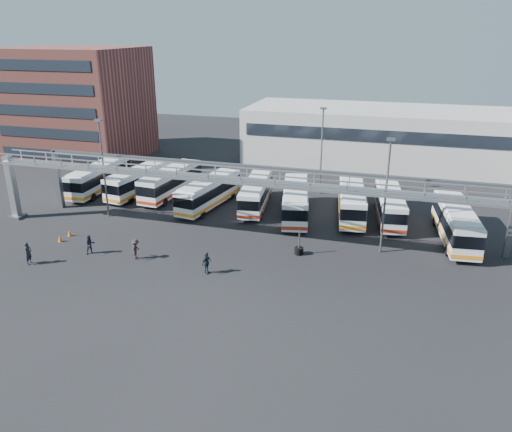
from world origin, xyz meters
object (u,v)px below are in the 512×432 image
(bus_1, at_px, (140,180))
(bus_6, at_px, (352,200))
(light_pole_mid, at_px, (386,190))
(light_pole_back, at_px, (322,146))
(cone_left, at_px, (60,238))
(tire_stack, at_px, (299,250))
(pedestrian_d, at_px, (206,263))
(bus_8, at_px, (456,222))
(pedestrian_a, at_px, (28,253))
(bus_0, at_px, (99,177))
(bus_3, at_px, (209,192))
(pedestrian_c, at_px, (136,249))
(pedestrian_b, at_px, (90,244))
(light_pole_left, at_px, (103,164))
(bus_7, at_px, (390,204))
(bus_5, at_px, (296,200))
(cone_right, at_px, (69,233))
(bus_4, at_px, (256,193))
(bus_2, at_px, (171,181))

(bus_1, bearing_deg, bus_6, 6.94)
(light_pole_mid, height_order, light_pole_back, same)
(cone_left, height_order, tire_stack, tire_stack)
(pedestrian_d, xyz_separation_m, cone_left, (-15.45, 2.06, -0.61))
(bus_8, bearing_deg, pedestrian_a, -162.34)
(bus_0, xyz_separation_m, bus_3, (14.76, -1.44, -0.06))
(bus_1, height_order, pedestrian_c, bus_1)
(light_pole_mid, height_order, pedestrian_b, light_pole_mid)
(light_pole_mid, bearing_deg, light_pole_left, 177.95)
(bus_0, distance_m, cone_left, 15.26)
(bus_6, height_order, pedestrian_a, bus_6)
(bus_7, bearing_deg, bus_5, -176.86)
(light_pole_back, xyz_separation_m, tire_stack, (1.17, -17.50, -5.34))
(bus_7, relative_size, pedestrian_a, 5.33)
(pedestrian_a, bearing_deg, cone_left, -0.04)
(light_pole_left, distance_m, light_pole_mid, 28.02)
(bus_6, xyz_separation_m, bus_8, (9.94, -3.77, 0.02))
(bus_0, bearing_deg, light_pole_back, 12.91)
(pedestrian_a, xyz_separation_m, pedestrian_c, (8.12, 3.46, -0.09))
(bus_5, relative_size, tire_stack, 4.90)
(bus_0, bearing_deg, bus_6, -1.78)
(bus_0, xyz_separation_m, cone_right, (5.01, -12.97, -1.52))
(light_pole_left, distance_m, bus_3, 11.48)
(cone_left, bearing_deg, bus_3, 52.85)
(bus_4, distance_m, bus_6, 10.33)
(cone_left, relative_size, tire_stack, 0.27)
(bus_4, height_order, tire_stack, bus_4)
(bus_2, height_order, bus_6, bus_6)
(bus_4, xyz_separation_m, tire_stack, (7.05, -10.50, -1.32))
(pedestrian_a, bearing_deg, bus_8, -72.27)
(bus_4, height_order, cone_left, bus_4)
(bus_2, bearing_deg, bus_8, -3.65)
(bus_0, bearing_deg, pedestrian_d, -40.68)
(pedestrian_b, bearing_deg, light_pole_mid, -32.18)
(bus_1, height_order, bus_2, bus_2)
(bus_3, xyz_separation_m, bus_4, (5.02, 1.22, -0.06))
(light_pole_mid, distance_m, pedestrian_c, 21.90)
(bus_1, relative_size, pedestrian_d, 5.84)
(bus_1, relative_size, bus_8, 0.95)
(light_pole_back, bearing_deg, bus_8, -36.08)
(bus_6, distance_m, pedestrian_a, 31.18)
(light_pole_mid, xyz_separation_m, bus_5, (-9.13, 6.52, -3.89))
(light_pole_left, distance_m, bus_8, 34.78)
(cone_left, bearing_deg, light_pole_mid, 12.07)
(pedestrian_c, bearing_deg, tire_stack, -79.71)
(bus_5, height_order, bus_6, bus_6)
(light_pole_mid, bearing_deg, light_pole_back, 118.07)
(bus_6, height_order, pedestrian_c, bus_6)
(light_pole_mid, bearing_deg, bus_2, 159.70)
(pedestrian_b, height_order, tire_stack, tire_stack)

